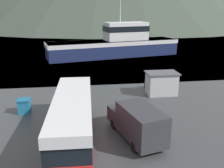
{
  "coord_description": "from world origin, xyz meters",
  "views": [
    {
      "loc": [
        0.48,
        -8.21,
        8.83
      ],
      "look_at": [
        3.43,
        13.68,
        2.0
      ],
      "focal_mm": 40.0,
      "sensor_mm": 36.0,
      "label": 1
    }
  ],
  "objects_px": {
    "fishing_boat": "(116,44)",
    "small_boat": "(156,50)",
    "tour_bus": "(73,116)",
    "delivery_van": "(137,122)",
    "storage_bin": "(24,106)",
    "dock_kiosk": "(161,83)"
  },
  "relations": [
    {
      "from": "tour_bus",
      "to": "delivery_van",
      "type": "height_order",
      "value": "tour_bus"
    },
    {
      "from": "delivery_van",
      "to": "small_boat",
      "type": "relative_size",
      "value": 0.88
    },
    {
      "from": "dock_kiosk",
      "to": "small_boat",
      "type": "distance_m",
      "value": 25.18
    },
    {
      "from": "storage_bin",
      "to": "small_boat",
      "type": "xyz_separation_m",
      "value": [
        20.25,
        27.39,
        -0.12
      ]
    },
    {
      "from": "fishing_boat",
      "to": "delivery_van",
      "type": "bearing_deg",
      "value": 161.21
    },
    {
      "from": "tour_bus",
      "to": "dock_kiosk",
      "type": "height_order",
      "value": "tour_bus"
    },
    {
      "from": "fishing_boat",
      "to": "small_boat",
      "type": "relative_size",
      "value": 3.72
    },
    {
      "from": "tour_bus",
      "to": "small_boat",
      "type": "height_order",
      "value": "tour_bus"
    },
    {
      "from": "fishing_boat",
      "to": "small_boat",
      "type": "xyz_separation_m",
      "value": [
        8.43,
        2.37,
        -1.78
      ]
    },
    {
      "from": "delivery_van",
      "to": "storage_bin",
      "type": "xyz_separation_m",
      "value": [
        -8.65,
        5.67,
        -0.65
      ]
    },
    {
      "from": "tour_bus",
      "to": "storage_bin",
      "type": "relative_size",
      "value": 8.33
    },
    {
      "from": "tour_bus",
      "to": "delivery_van",
      "type": "bearing_deg",
      "value": -4.24
    },
    {
      "from": "delivery_van",
      "to": "storage_bin",
      "type": "bearing_deg",
      "value": 132.36
    },
    {
      "from": "storage_bin",
      "to": "dock_kiosk",
      "type": "xyz_separation_m",
      "value": [
        13.34,
        3.18,
        0.55
      ]
    },
    {
      "from": "tour_bus",
      "to": "fishing_boat",
      "type": "relative_size",
      "value": 0.42
    },
    {
      "from": "delivery_van",
      "to": "small_boat",
      "type": "bearing_deg",
      "value": 56.24
    },
    {
      "from": "dock_kiosk",
      "to": "small_boat",
      "type": "relative_size",
      "value": 0.49
    },
    {
      "from": "fishing_boat",
      "to": "small_boat",
      "type": "height_order",
      "value": "fishing_boat"
    },
    {
      "from": "delivery_van",
      "to": "dock_kiosk",
      "type": "xyz_separation_m",
      "value": [
        4.69,
        8.85,
        -0.1
      ]
    },
    {
      "from": "tour_bus",
      "to": "fishing_boat",
      "type": "height_order",
      "value": "fishing_boat"
    },
    {
      "from": "tour_bus",
      "to": "delivery_van",
      "type": "xyz_separation_m",
      "value": [
        4.36,
        -0.49,
        -0.44
      ]
    },
    {
      "from": "storage_bin",
      "to": "dock_kiosk",
      "type": "relative_size",
      "value": 0.38
    }
  ]
}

